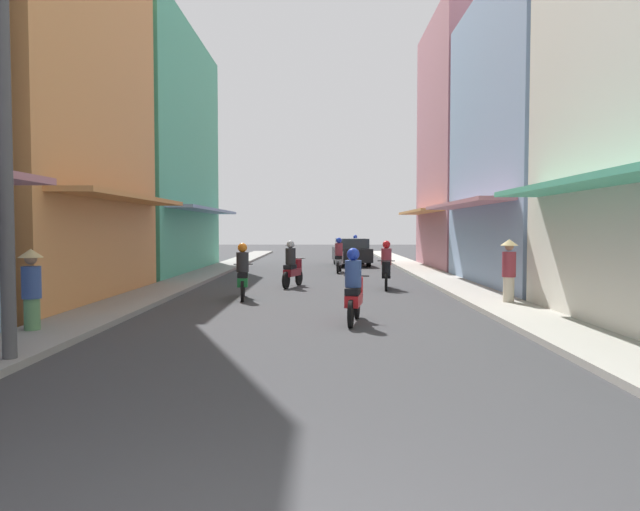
% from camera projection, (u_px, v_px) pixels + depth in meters
% --- Properties ---
extents(ground_plane, '(100.23, 100.23, 0.00)m').
position_uv_depth(ground_plane, '(316.00, 282.00, 21.87)').
color(ground_plane, '#38383A').
extents(sidewalk_left, '(1.53, 53.56, 0.12)m').
position_uv_depth(sidewalk_left, '(190.00, 280.00, 21.90)').
color(sidewalk_left, gray).
rests_on(sidewalk_left, ground).
extents(sidewalk_right, '(1.53, 53.56, 0.12)m').
position_uv_depth(sidewalk_right, '(443.00, 280.00, 21.84)').
color(sidewalk_right, '#ADA89E').
rests_on(sidewalk_right, ground).
extents(building_left_far, '(7.05, 11.55, 10.78)m').
position_uv_depth(building_left_far, '(128.00, 152.00, 26.26)').
color(building_left_far, '#4CB28C').
rests_on(building_left_far, ground).
extents(building_right_mid, '(7.05, 9.13, 9.94)m').
position_uv_depth(building_right_mid, '(568.00, 140.00, 19.73)').
color(building_right_mid, '#8CA5CC').
rests_on(building_right_mid, ground).
extents(building_right_far, '(7.05, 8.34, 12.19)m').
position_uv_depth(building_right_far, '(491.00, 145.00, 28.79)').
color(building_right_far, '#B7727F').
rests_on(building_right_far, ground).
extents(motorbike_orange, '(0.55, 1.81, 1.58)m').
position_uv_depth(motorbike_orange, '(355.00, 249.00, 36.98)').
color(motorbike_orange, black).
rests_on(motorbike_orange, ground).
extents(motorbike_green, '(0.55, 1.81, 1.58)m').
position_uv_depth(motorbike_green, '(243.00, 274.00, 16.39)').
color(motorbike_green, black).
rests_on(motorbike_green, ground).
extents(motorbike_silver, '(0.55, 1.81, 1.58)m').
position_uv_depth(motorbike_silver, '(339.00, 257.00, 26.18)').
color(motorbike_silver, black).
rests_on(motorbike_silver, ground).
extents(motorbike_red, '(0.58, 1.80, 1.58)m').
position_uv_depth(motorbike_red, '(354.00, 290.00, 12.22)').
color(motorbike_red, black).
rests_on(motorbike_red, ground).
extents(motorbike_maroon, '(0.72, 1.75, 1.58)m').
position_uv_depth(motorbike_maroon, '(292.00, 266.00, 19.76)').
color(motorbike_maroon, black).
rests_on(motorbike_maroon, ground).
extents(motorbike_white, '(0.55, 1.81, 0.96)m').
position_uv_depth(motorbike_white, '(290.00, 254.00, 34.47)').
color(motorbike_white, black).
rests_on(motorbike_white, ground).
extents(motorbike_black, '(0.55, 1.81, 1.58)m').
position_uv_depth(motorbike_black, '(386.00, 267.00, 19.17)').
color(motorbike_black, black).
rests_on(motorbike_black, ground).
extents(parked_car, '(2.01, 4.20, 1.45)m').
position_uv_depth(parked_car, '(351.00, 252.00, 31.24)').
color(parked_car, black).
rests_on(parked_car, ground).
extents(pedestrian_foreground, '(0.44, 0.44, 1.61)m').
position_uv_depth(pedestrian_foreground, '(31.00, 287.00, 10.72)').
color(pedestrian_foreground, '#598C59').
rests_on(pedestrian_foreground, ground).
extents(pedestrian_far, '(0.44, 0.44, 1.71)m').
position_uv_depth(pedestrian_far, '(509.00, 269.00, 14.83)').
color(pedestrian_far, beige).
rests_on(pedestrian_far, ground).
extents(utility_pole, '(0.20, 1.20, 6.53)m').
position_uv_depth(utility_pole, '(4.00, 132.00, 8.26)').
color(utility_pole, '#4C4C4F').
rests_on(utility_pole, ground).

